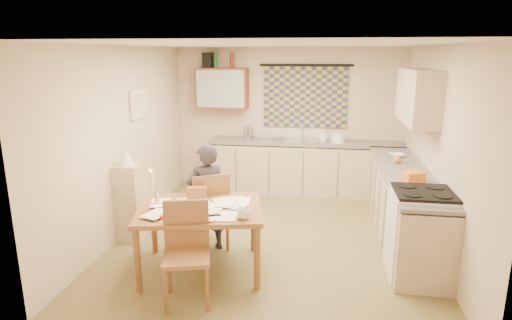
% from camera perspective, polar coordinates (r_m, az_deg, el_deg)
% --- Properties ---
extents(floor, '(4.00, 4.50, 0.02)m').
position_cam_1_polar(floor, '(5.88, 2.22, -10.14)').
color(floor, brown).
rests_on(floor, ground).
extents(ceiling, '(4.00, 4.50, 0.02)m').
position_cam_1_polar(ceiling, '(5.36, 2.49, 15.25)').
color(ceiling, white).
rests_on(ceiling, floor).
extents(wall_back, '(4.00, 0.02, 2.50)m').
position_cam_1_polar(wall_back, '(7.70, 4.28, 5.45)').
color(wall_back, beige).
rests_on(wall_back, floor).
extents(wall_front, '(4.00, 0.02, 2.50)m').
position_cam_1_polar(wall_front, '(3.33, -2.12, -6.12)').
color(wall_front, beige).
rests_on(wall_front, floor).
extents(wall_left, '(0.02, 4.50, 2.50)m').
position_cam_1_polar(wall_left, '(6.04, -16.97, 2.50)').
color(wall_left, beige).
rests_on(wall_left, floor).
extents(wall_right, '(0.02, 4.50, 2.50)m').
position_cam_1_polar(wall_right, '(5.63, 23.13, 1.15)').
color(wall_right, beige).
rests_on(wall_right, floor).
extents(window_blind, '(1.45, 0.03, 1.05)m').
position_cam_1_polar(window_blind, '(7.59, 6.59, 8.32)').
color(window_blind, navy).
rests_on(window_blind, wall_back).
extents(curtain_rod, '(1.60, 0.04, 0.04)m').
position_cam_1_polar(curtain_rod, '(7.53, 6.70, 12.47)').
color(curtain_rod, black).
rests_on(curtain_rod, wall_back).
extents(wall_cabinet, '(0.90, 0.34, 0.70)m').
position_cam_1_polar(wall_cabinet, '(7.63, -4.52, 9.53)').
color(wall_cabinet, maroon).
rests_on(wall_cabinet, wall_back).
extents(wall_cabinet_glass, '(0.84, 0.02, 0.64)m').
position_cam_1_polar(wall_cabinet_glass, '(7.47, -4.82, 9.43)').
color(wall_cabinet_glass, '#99B2A5').
rests_on(wall_cabinet_glass, wall_back).
extents(upper_cabinet_right, '(0.34, 1.30, 0.70)m').
position_cam_1_polar(upper_cabinet_right, '(6.03, 20.77, 7.95)').
color(upper_cabinet_right, tan).
rests_on(upper_cabinet_right, wall_right).
extents(framed_print, '(0.04, 0.50, 0.40)m').
position_cam_1_polar(framed_print, '(6.32, -15.37, 7.22)').
color(framed_print, beige).
rests_on(framed_print, wall_left).
extents(print_canvas, '(0.01, 0.42, 0.32)m').
position_cam_1_polar(print_canvas, '(6.31, -15.16, 7.23)').
color(print_canvas, white).
rests_on(print_canvas, wall_left).
extents(counter_back, '(3.30, 0.62, 0.92)m').
position_cam_1_polar(counter_back, '(7.54, 6.39, -0.99)').
color(counter_back, tan).
rests_on(counter_back, floor).
extents(counter_right, '(0.62, 2.95, 0.92)m').
position_cam_1_polar(counter_right, '(6.00, 18.98, -5.66)').
color(counter_right, tan).
rests_on(counter_right, floor).
extents(stove, '(0.64, 0.64, 0.98)m').
position_cam_1_polar(stove, '(5.03, 21.03, -9.24)').
color(stove, white).
rests_on(stove, floor).
extents(sink, '(0.64, 0.57, 0.10)m').
position_cam_1_polar(sink, '(7.44, 6.28, 2.21)').
color(sink, silver).
rests_on(sink, counter_back).
extents(tap, '(0.04, 0.04, 0.28)m').
position_cam_1_polar(tap, '(7.58, 6.22, 3.82)').
color(tap, silver).
rests_on(tap, counter_back).
extents(dish_rack, '(0.40, 0.36, 0.06)m').
position_cam_1_polar(dish_rack, '(7.47, 2.09, 2.88)').
color(dish_rack, silver).
rests_on(dish_rack, counter_back).
extents(kettle, '(0.19, 0.19, 0.24)m').
position_cam_1_polar(kettle, '(7.51, -1.03, 3.65)').
color(kettle, silver).
rests_on(kettle, counter_back).
extents(mixing_bowl, '(0.29, 0.29, 0.16)m').
position_cam_1_polar(mixing_bowl, '(7.41, 10.91, 2.94)').
color(mixing_bowl, white).
rests_on(mixing_bowl, counter_back).
extents(soap_bottle, '(0.16, 0.16, 0.20)m').
position_cam_1_polar(soap_bottle, '(7.45, 8.88, 3.24)').
color(soap_bottle, white).
rests_on(soap_bottle, counter_back).
extents(bowl, '(0.33, 0.33, 0.05)m').
position_cam_1_polar(bowl, '(6.57, 18.23, 0.58)').
color(bowl, white).
rests_on(bowl, counter_right).
extents(orange_bag, '(0.26, 0.22, 0.12)m').
position_cam_1_polar(orange_bag, '(5.38, 20.30, -2.12)').
color(orange_bag, orange).
rests_on(orange_bag, counter_right).
extents(fruit_orange, '(0.10, 0.10, 0.10)m').
position_cam_1_polar(fruit_orange, '(6.21, 18.31, 0.05)').
color(fruit_orange, orange).
rests_on(fruit_orange, counter_right).
extents(speaker, '(0.17, 0.21, 0.26)m').
position_cam_1_polar(speaker, '(7.67, -6.47, 13.10)').
color(speaker, black).
rests_on(speaker, wall_cabinet).
extents(bottle_green, '(0.07, 0.07, 0.26)m').
position_cam_1_polar(bottle_green, '(7.64, -5.46, 13.12)').
color(bottle_green, '#195926').
rests_on(bottle_green, wall_cabinet).
extents(bottle_brown, '(0.08, 0.08, 0.26)m').
position_cam_1_polar(bottle_brown, '(7.57, -3.22, 13.15)').
color(bottle_brown, maroon).
rests_on(bottle_brown, wall_cabinet).
extents(dining_table, '(1.51, 1.26, 0.75)m').
position_cam_1_polar(dining_table, '(4.91, -7.34, -10.33)').
color(dining_table, brown).
rests_on(dining_table, floor).
extents(chair_far, '(0.62, 0.62, 1.00)m').
position_cam_1_polar(chair_far, '(5.46, -6.34, -8.52)').
color(chair_far, brown).
rests_on(chair_far, floor).
extents(chair_near, '(0.55, 0.55, 0.99)m').
position_cam_1_polar(chair_near, '(4.39, -9.16, -14.56)').
color(chair_near, brown).
rests_on(chair_near, floor).
extents(person, '(0.78, 0.76, 1.36)m').
position_cam_1_polar(person, '(5.28, -6.55, -5.02)').
color(person, black).
rests_on(person, floor).
extents(shelf_stand, '(0.32, 0.30, 1.01)m').
position_cam_1_polar(shelf_stand, '(5.84, -16.50, -5.45)').
color(shelf_stand, tan).
rests_on(shelf_stand, floor).
extents(lampshade, '(0.20, 0.20, 0.22)m').
position_cam_1_polar(lampshade, '(5.67, -16.93, 0.44)').
color(lampshade, beige).
rests_on(lampshade, shelf_stand).
extents(letter_rack, '(0.24, 0.14, 0.16)m').
position_cam_1_polar(letter_rack, '(4.96, -7.92, -4.49)').
color(letter_rack, brown).
rests_on(letter_rack, dining_table).
extents(mug, '(0.17, 0.17, 0.11)m').
position_cam_1_polar(mug, '(4.40, -1.71, -7.17)').
color(mug, white).
rests_on(mug, dining_table).
extents(magazine, '(0.40, 0.41, 0.02)m').
position_cam_1_polar(magazine, '(4.61, -12.95, -7.11)').
color(magazine, maroon).
rests_on(magazine, dining_table).
extents(book, '(0.24, 0.30, 0.02)m').
position_cam_1_polar(book, '(4.74, -12.64, -6.50)').
color(book, orange).
rests_on(book, dining_table).
extents(orange_box, '(0.13, 0.10, 0.04)m').
position_cam_1_polar(orange_box, '(4.52, -11.84, -7.36)').
color(orange_box, orange).
rests_on(orange_box, dining_table).
extents(eyeglasses, '(0.14, 0.10, 0.02)m').
position_cam_1_polar(eyeglasses, '(4.49, -5.57, -7.44)').
color(eyeglasses, black).
rests_on(eyeglasses, dining_table).
extents(candle_holder, '(0.06, 0.06, 0.18)m').
position_cam_1_polar(candle_holder, '(4.87, -13.00, -4.98)').
color(candle_holder, silver).
rests_on(candle_holder, dining_table).
extents(candle, '(0.03, 0.03, 0.22)m').
position_cam_1_polar(candle, '(4.83, -13.72, -2.68)').
color(candle, white).
rests_on(candle, dining_table).
extents(candle_flame, '(0.02, 0.02, 0.02)m').
position_cam_1_polar(candle_flame, '(4.77, -13.93, -1.39)').
color(candle_flame, '#FFCC66').
rests_on(candle_flame, dining_table).
extents(papers, '(1.12, 0.90, 0.03)m').
position_cam_1_polar(papers, '(4.73, -6.53, -6.24)').
color(papers, white).
rests_on(papers, dining_table).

